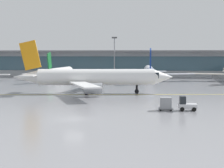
{
  "coord_description": "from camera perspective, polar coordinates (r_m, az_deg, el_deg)",
  "views": [
    {
      "loc": [
        8.7,
        -45.21,
        8.18
      ],
      "look_at": [
        3.33,
        18.19,
        3.0
      ],
      "focal_mm": 58.48,
      "sensor_mm": 36.0,
      "label": 1
    }
  ],
  "objects": [
    {
      "name": "baggage_tug",
      "position": [
        54.19,
        11.51,
        -3.17
      ],
      "size": [
        2.62,
        1.65,
        2.1
      ],
      "rotation": [
        0.0,
        0.0,
        0.01
      ],
      "color": "silver",
      "rests_on": "ground_plane"
    },
    {
      "name": "taxiway_centreline_stripe",
      "position": [
        74.42,
        -2.65,
        -1.66
      ],
      "size": [
        109.5,
        11.18,
        0.01
      ],
      "primitive_type": "cube",
      "rotation": [
        0.0,
        0.0,
        0.1
      ],
      "color": "yellow",
      "rests_on": "ground_plane"
    },
    {
      "name": "apron_light_mast_1",
      "position": [
        126.92,
        0.38,
        4.48
      ],
      "size": [
        1.8,
        0.36,
        14.21
      ],
      "color": "gray",
      "rests_on": "ground_plane"
    },
    {
      "name": "gate_airplane_2",
      "position": [
        115.72,
        -8.05,
        1.88
      ],
      "size": [
        24.88,
        26.83,
        8.88
      ],
      "rotation": [
        0.0,
        0.0,
        1.5
      ],
      "color": "white",
      "rests_on": "ground_plane"
    },
    {
      "name": "cargo_dolly_lead",
      "position": [
        53.87,
        8.39,
        -3.0
      ],
      "size": [
        2.12,
        1.62,
        1.94
      ],
      "rotation": [
        0.0,
        0.0,
        0.01
      ],
      "color": "#595B60",
      "rests_on": "ground_plane"
    },
    {
      "name": "taxiing_regional_jet",
      "position": [
        76.12,
        -2.79,
        1.01
      ],
      "size": [
        33.69,
        31.18,
        11.16
      ],
      "rotation": [
        0.0,
        0.0,
        0.1
      ],
      "color": "white",
      "rests_on": "ground_plane"
    },
    {
      "name": "ground_plane",
      "position": [
        46.76,
        -5.99,
        -5.45
      ],
      "size": [
        400.0,
        400.0,
        0.0
      ],
      "primitive_type": "plane",
      "color": "gray"
    },
    {
      "name": "terminal_concourse",
      "position": [
        134.3,
        1.13,
        3.26
      ],
      "size": [
        213.04,
        11.0,
        9.6
      ],
      "color": "#9EA3A8",
      "rests_on": "ground_plane"
    },
    {
      "name": "gate_airplane_3",
      "position": [
        112.79,
        5.83,
        1.98
      ],
      "size": [
        27.86,
        29.88,
        9.92
      ],
      "rotation": [
        0.0,
        0.0,
        1.58
      ],
      "color": "silver",
      "rests_on": "ground_plane"
    }
  ]
}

